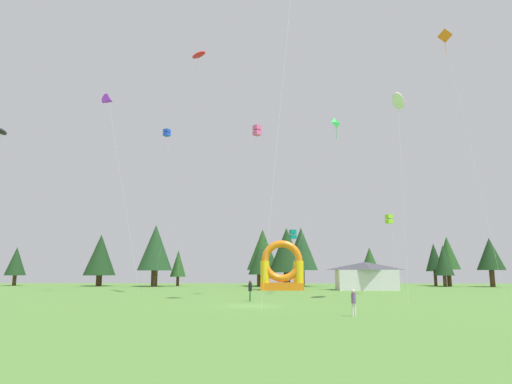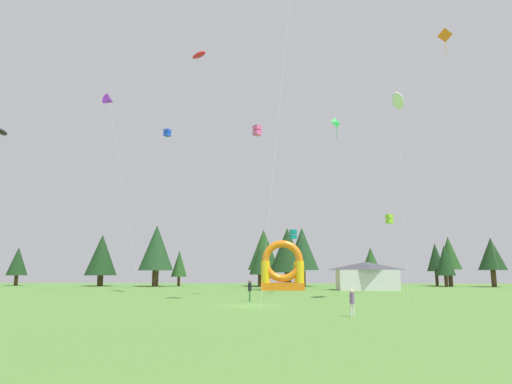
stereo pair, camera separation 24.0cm
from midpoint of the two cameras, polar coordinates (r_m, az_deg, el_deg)
ground_plane at (r=35.01m, az=-0.54°, el=-14.21°), size 120.00×120.00×0.00m
kite_orange_diamond at (r=49.69m, az=22.98°, el=17.38°), size 2.20×4.07×25.57m
kite_blue_box at (r=59.66m, az=-11.03°, el=7.29°), size 2.14×4.08×20.57m
kite_black_parafoil at (r=46.62m, az=-29.34°, el=6.62°), size 2.21×4.39×15.46m
kite_red_parafoil at (r=56.54m, az=-7.11°, el=16.77°), size 8.41×11.86×28.65m
kite_purple_delta at (r=61.69m, az=-17.94°, el=10.94°), size 7.07×4.90×24.78m
kite_teal_box at (r=55.11m, az=4.85°, el=-5.35°), size 1.25×2.72×7.51m
kite_white_parafoil at (r=45.40m, az=17.64°, el=10.91°), size 2.34×4.84×19.14m
kite_lime_box at (r=54.07m, az=16.63°, el=-3.30°), size 1.21×2.07×8.97m
kite_pink_box at (r=49.32m, az=0.28°, el=7.74°), size 3.51×3.74×18.15m
kite_green_diamond at (r=49.77m, az=10.21°, el=8.35°), size 6.35×1.97×18.77m
person_far_side at (r=27.65m, az=12.28°, el=-13.24°), size 0.30×0.30×1.55m
person_midfield at (r=40.03m, az=-0.62°, el=-12.13°), size 0.36×0.36×1.79m
inflatable_orange_dome at (r=62.55m, az=3.47°, el=-10.09°), size 5.81×4.27×6.67m
festival_tent at (r=64.30m, az=13.93°, el=-10.26°), size 7.87×4.43×3.78m
tree_row_0 at (r=91.01m, az=-27.83°, el=-7.76°), size 3.51×3.51×6.70m
tree_row_1 at (r=82.70m, az=-18.86°, el=-7.55°), size 5.33×5.33×8.75m
tree_row_2 at (r=78.43m, az=-12.39°, el=-6.91°), size 5.77×5.77×10.25m
tree_row_3 at (r=79.60m, az=-9.60°, el=-8.92°), size 2.68×2.68×6.05m
tree_row_4 at (r=75.25m, az=0.57°, el=-8.69°), size 3.47×3.47×6.52m
tree_row_5 at (r=78.29m, az=1.05°, el=-7.33°), size 5.42×5.42×9.65m
tree_row_6 at (r=75.19m, az=4.10°, el=-7.36°), size 5.96×5.96×9.60m
tree_row_7 at (r=77.86m, az=5.94°, el=-7.18°), size 5.56×5.56×9.89m
tree_row_8 at (r=82.06m, az=14.40°, el=-8.48°), size 3.65×3.65×6.61m
tree_row_9 at (r=81.35m, az=22.83°, el=-7.99°), size 3.14×3.14×6.74m
tree_row_10 at (r=85.56m, az=21.81°, el=-7.70°), size 3.00×3.00×7.33m
tree_row_11 at (r=83.06m, az=23.26°, el=-7.14°), size 3.87×3.87×8.27m
tree_row_12 at (r=83.59m, az=27.71°, el=-6.97°), size 4.36×4.36×7.92m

